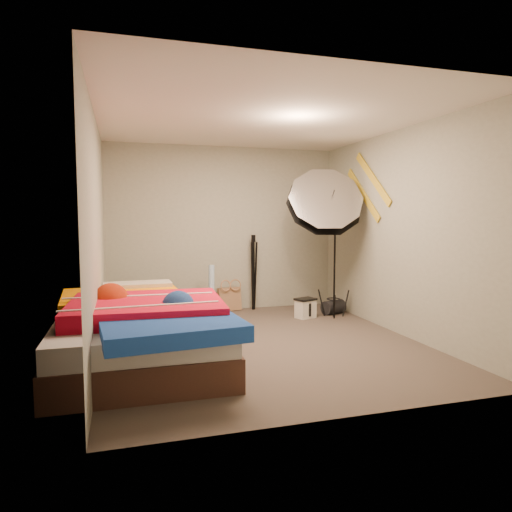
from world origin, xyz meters
name	(u,v)px	position (x,y,z in m)	size (l,w,h in m)	color
floor	(262,344)	(0.00, 0.00, 0.00)	(4.00, 4.00, 0.00)	#4C423B
ceiling	(263,120)	(0.00, 0.00, 2.50)	(4.00, 4.00, 0.00)	silver
wall_back	(224,229)	(0.00, 2.00, 1.25)	(3.50, 3.50, 0.00)	#9DA08F
wall_front	(348,245)	(0.00, -2.00, 1.25)	(3.50, 3.50, 0.00)	#9DA08F
wall_left	(97,236)	(-1.75, 0.00, 1.25)	(4.00, 4.00, 0.00)	#9DA08F
wall_right	(399,232)	(1.75, 0.00, 1.25)	(4.00, 4.00, 0.00)	#9DA08F
tote_bag	(229,299)	(0.06, 1.90, 0.18)	(0.35, 0.11, 0.35)	#A47B57
wrapping_roll	(212,291)	(-0.29, 1.54, 0.37)	(0.09, 0.09, 0.75)	#4982BD
camera_case	(305,309)	(0.98, 1.09, 0.13)	(0.26, 0.19, 0.26)	silver
duffel_bag	(333,307)	(1.48, 1.22, 0.10)	(0.20, 0.20, 0.34)	black
wall_stripe_upper	(373,178)	(1.73, 0.60, 1.95)	(0.02, 1.10, 0.10)	gold
wall_stripe_lower	(363,194)	(1.73, 0.85, 1.75)	(0.02, 1.10, 0.10)	gold
bed	(141,329)	(-1.35, -0.27, 0.33)	(1.63, 2.49, 0.66)	#44281F
photo_umbrella	(324,205)	(1.20, 0.97, 1.61)	(1.41, 1.11, 2.24)	black
camera_tripod	(253,267)	(0.43, 1.87, 0.67)	(0.08, 0.08, 1.16)	black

